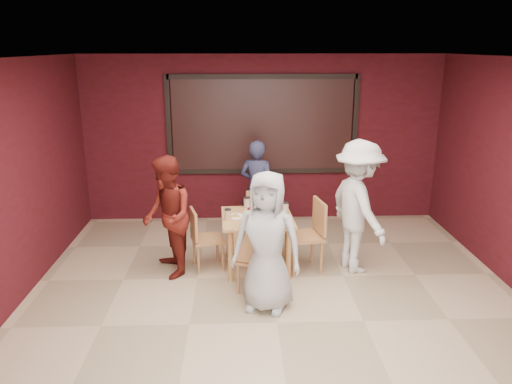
{
  "coord_description": "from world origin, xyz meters",
  "views": [
    {
      "loc": [
        -0.41,
        -4.84,
        2.93
      ],
      "look_at": [
        -0.18,
        1.43,
        1.08
      ],
      "focal_mm": 35.0,
      "sensor_mm": 36.0,
      "label": 1
    }
  ],
  "objects_px": {
    "dining_table": "(257,223)",
    "chair_right": "(310,231)",
    "diner_back": "(257,188)",
    "diner_left": "(167,217)",
    "chair_front": "(253,257)",
    "chair_left": "(202,236)",
    "diner_front": "(267,242)",
    "chair_back": "(259,216)",
    "diner_right": "(358,207)"
  },
  "relations": [
    {
      "from": "chair_back",
      "to": "diner_back",
      "type": "height_order",
      "value": "diner_back"
    },
    {
      "from": "chair_back",
      "to": "chair_left",
      "type": "xyz_separation_m",
      "value": [
        -0.79,
        -0.8,
        0.01
      ]
    },
    {
      "from": "diner_right",
      "to": "diner_left",
      "type": "bearing_deg",
      "value": 73.83
    },
    {
      "from": "dining_table",
      "to": "chair_right",
      "type": "relative_size",
      "value": 1.01
    },
    {
      "from": "chair_right",
      "to": "diner_front",
      "type": "distance_m",
      "value": 1.23
    },
    {
      "from": "diner_right",
      "to": "dining_table",
      "type": "bearing_deg",
      "value": 68.63
    },
    {
      "from": "chair_front",
      "to": "diner_front",
      "type": "bearing_deg",
      "value": -68.68
    },
    {
      "from": "chair_left",
      "to": "diner_back",
      "type": "height_order",
      "value": "diner_back"
    },
    {
      "from": "dining_table",
      "to": "chair_right",
      "type": "distance_m",
      "value": 0.71
    },
    {
      "from": "chair_right",
      "to": "diner_front",
      "type": "height_order",
      "value": "diner_front"
    },
    {
      "from": "chair_left",
      "to": "diner_right",
      "type": "xyz_separation_m",
      "value": [
        2.07,
        -0.1,
        0.41
      ]
    },
    {
      "from": "chair_right",
      "to": "diner_right",
      "type": "relative_size",
      "value": 0.54
    },
    {
      "from": "chair_left",
      "to": "diner_right",
      "type": "distance_m",
      "value": 2.11
    },
    {
      "from": "diner_front",
      "to": "chair_left",
      "type": "bearing_deg",
      "value": 144.34
    },
    {
      "from": "diner_front",
      "to": "diner_right",
      "type": "relative_size",
      "value": 0.92
    },
    {
      "from": "diner_left",
      "to": "chair_back",
      "type": "bearing_deg",
      "value": 110.01
    },
    {
      "from": "chair_front",
      "to": "diner_right",
      "type": "relative_size",
      "value": 0.47
    },
    {
      "from": "dining_table",
      "to": "chair_front",
      "type": "bearing_deg",
      "value": -95.67
    },
    {
      "from": "chair_front",
      "to": "chair_right",
      "type": "height_order",
      "value": "chair_right"
    },
    {
      "from": "diner_back",
      "to": "chair_front",
      "type": "bearing_deg",
      "value": 107.97
    },
    {
      "from": "chair_front",
      "to": "diner_front",
      "type": "distance_m",
      "value": 0.52
    },
    {
      "from": "chair_front",
      "to": "diner_back",
      "type": "height_order",
      "value": "diner_back"
    },
    {
      "from": "dining_table",
      "to": "chair_back",
      "type": "xyz_separation_m",
      "value": [
        0.06,
        0.8,
        -0.18
      ]
    },
    {
      "from": "chair_left",
      "to": "chair_front",
      "type": "bearing_deg",
      "value": -47.52
    },
    {
      "from": "chair_back",
      "to": "chair_front",
      "type": "bearing_deg",
      "value": -94.77
    },
    {
      "from": "chair_front",
      "to": "chair_back",
      "type": "xyz_separation_m",
      "value": [
        0.13,
        1.52,
        -0.01
      ]
    },
    {
      "from": "chair_back",
      "to": "diner_left",
      "type": "height_order",
      "value": "diner_left"
    },
    {
      "from": "diner_back",
      "to": "diner_right",
      "type": "relative_size",
      "value": 0.87
    },
    {
      "from": "chair_right",
      "to": "diner_back",
      "type": "height_order",
      "value": "diner_back"
    },
    {
      "from": "chair_back",
      "to": "diner_right",
      "type": "xyz_separation_m",
      "value": [
        1.27,
        -0.9,
        0.42
      ]
    },
    {
      "from": "dining_table",
      "to": "diner_back",
      "type": "height_order",
      "value": "diner_back"
    },
    {
      "from": "chair_left",
      "to": "diner_back",
      "type": "xyz_separation_m",
      "value": [
        0.78,
        1.25,
        0.29
      ]
    },
    {
      "from": "chair_back",
      "to": "chair_right",
      "type": "distance_m",
      "value": 1.09
    },
    {
      "from": "dining_table",
      "to": "chair_back",
      "type": "distance_m",
      "value": 0.83
    },
    {
      "from": "diner_back",
      "to": "chair_back",
      "type": "bearing_deg",
      "value": 112.45
    },
    {
      "from": "diner_right",
      "to": "chair_front",
      "type": "bearing_deg",
      "value": 96.72
    },
    {
      "from": "diner_back",
      "to": "diner_left",
      "type": "distance_m",
      "value": 1.85
    },
    {
      "from": "chair_left",
      "to": "diner_right",
      "type": "height_order",
      "value": "diner_right"
    },
    {
      "from": "dining_table",
      "to": "diner_front",
      "type": "xyz_separation_m",
      "value": [
        0.07,
        -1.08,
        0.16
      ]
    },
    {
      "from": "chair_right",
      "to": "diner_back",
      "type": "xyz_separation_m",
      "value": [
        -0.66,
        1.31,
        0.22
      ]
    },
    {
      "from": "diner_back",
      "to": "chair_left",
      "type": "bearing_deg",
      "value": 79.27
    },
    {
      "from": "diner_front",
      "to": "chair_back",
      "type": "bearing_deg",
      "value": 108.27
    },
    {
      "from": "diner_back",
      "to": "diner_left",
      "type": "relative_size",
      "value": 0.96
    },
    {
      "from": "dining_table",
      "to": "diner_left",
      "type": "height_order",
      "value": "diner_left"
    },
    {
      "from": "chair_front",
      "to": "chair_right",
      "type": "bearing_deg",
      "value": 40.26
    },
    {
      "from": "chair_front",
      "to": "diner_front",
      "type": "xyz_separation_m",
      "value": [
        0.14,
        -0.36,
        0.34
      ]
    },
    {
      "from": "chair_left",
      "to": "diner_front",
      "type": "xyz_separation_m",
      "value": [
        0.81,
        -1.09,
        0.34
      ]
    },
    {
      "from": "chair_right",
      "to": "diner_front",
      "type": "xyz_separation_m",
      "value": [
        -0.63,
        -1.02,
        0.27
      ]
    },
    {
      "from": "diner_left",
      "to": "diner_right",
      "type": "distance_m",
      "value": 2.5
    },
    {
      "from": "dining_table",
      "to": "diner_back",
      "type": "relative_size",
      "value": 0.64
    }
  ]
}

